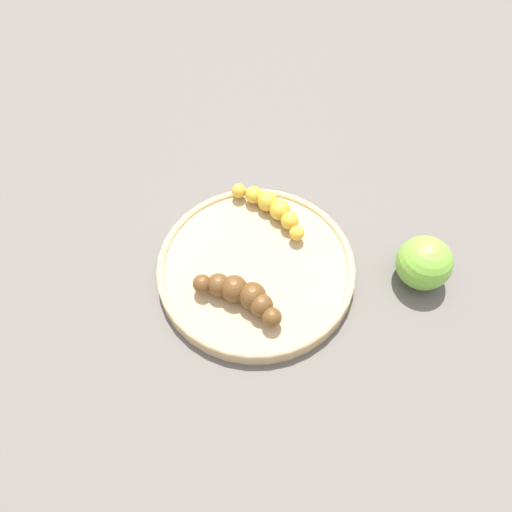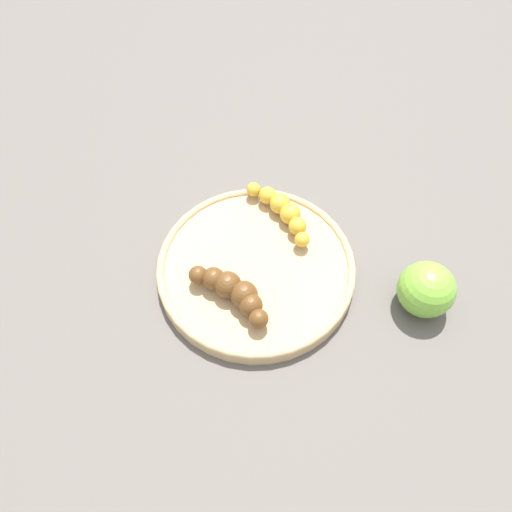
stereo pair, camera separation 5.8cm
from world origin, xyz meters
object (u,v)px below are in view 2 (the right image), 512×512
at_px(banana_overripe, 232,291).
at_px(apple_green, 426,289).
at_px(banana_spotted, 283,210).
at_px(fruit_bowl, 256,267).

distance_m(banana_overripe, apple_green, 0.23).
xyz_separation_m(banana_overripe, apple_green, (0.06, -0.22, -0.00)).
xyz_separation_m(banana_spotted, apple_green, (-0.07, -0.19, 0.00)).
xyz_separation_m(fruit_bowl, banana_overripe, (-0.05, 0.01, 0.02)).
distance_m(fruit_bowl, apple_green, 0.21).
bearing_deg(fruit_bowl, apple_green, -87.57).
bearing_deg(banana_spotted, fruit_bowl, -151.14).
relative_size(banana_spotted, banana_overripe, 0.93).
distance_m(banana_spotted, banana_overripe, 0.14).
relative_size(fruit_bowl, apple_green, 3.69).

